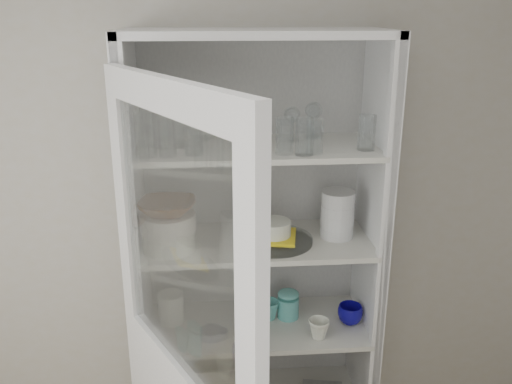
% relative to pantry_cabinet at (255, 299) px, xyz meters
% --- Properties ---
extents(wall_back, '(3.60, 0.02, 2.60)m').
position_rel_pantry_cabinet_xyz_m(wall_back, '(-0.20, 0.16, 0.36)').
color(wall_back, '#BAB7B3').
rests_on(wall_back, ground).
extents(pantry_cabinet, '(1.00, 0.45, 2.10)m').
position_rel_pantry_cabinet_xyz_m(pantry_cabinet, '(0.00, 0.00, 0.00)').
color(pantry_cabinet, silver).
rests_on(pantry_cabinet, floor).
extents(tumbler_0, '(0.10, 0.10, 0.16)m').
position_rel_pantry_cabinet_xyz_m(tumbler_0, '(-0.41, -0.20, 0.80)').
color(tumbler_0, silver).
rests_on(tumbler_0, shelf_glass).
extents(tumbler_1, '(0.09, 0.09, 0.13)m').
position_rel_pantry_cabinet_xyz_m(tumbler_1, '(-0.33, -0.20, 0.79)').
color(tumbler_1, silver).
rests_on(tumbler_1, shelf_glass).
extents(tumbler_2, '(0.07, 0.07, 0.14)m').
position_rel_pantry_cabinet_xyz_m(tumbler_2, '(-0.24, -0.19, 0.79)').
color(tumbler_2, silver).
rests_on(tumbler_2, shelf_glass).
extents(tumbler_3, '(0.09, 0.09, 0.13)m').
position_rel_pantry_cabinet_xyz_m(tumbler_3, '(0.09, -0.20, 0.79)').
color(tumbler_3, silver).
rests_on(tumbler_3, shelf_glass).
extents(tumbler_4, '(0.08, 0.08, 0.14)m').
position_rel_pantry_cabinet_xyz_m(tumbler_4, '(0.16, -0.23, 0.79)').
color(tumbler_4, silver).
rests_on(tumbler_4, shelf_glass).
extents(tumbler_5, '(0.07, 0.07, 0.13)m').
position_rel_pantry_cabinet_xyz_m(tumbler_5, '(0.20, -0.21, 0.79)').
color(tumbler_5, silver).
rests_on(tumbler_5, shelf_glass).
extents(tumbler_6, '(0.08, 0.08, 0.13)m').
position_rel_pantry_cabinet_xyz_m(tumbler_6, '(0.41, -0.17, 0.79)').
color(tumbler_6, silver).
rests_on(tumbler_6, shelf_glass).
extents(tumbler_7, '(0.10, 0.10, 0.15)m').
position_rel_pantry_cabinet_xyz_m(tumbler_7, '(-0.41, -0.04, 0.80)').
color(tumbler_7, silver).
rests_on(tumbler_7, shelf_glass).
extents(tumbler_8, '(0.08, 0.08, 0.13)m').
position_rel_pantry_cabinet_xyz_m(tumbler_8, '(-0.36, -0.07, 0.79)').
color(tumbler_8, silver).
rests_on(tumbler_8, shelf_glass).
extents(tumbler_9, '(0.08, 0.08, 0.13)m').
position_rel_pantry_cabinet_xyz_m(tumbler_9, '(-0.29, -0.07, 0.78)').
color(tumbler_9, silver).
rests_on(tumbler_9, shelf_glass).
extents(goblet_0, '(0.08, 0.08, 0.17)m').
position_rel_pantry_cabinet_xyz_m(goblet_0, '(-0.28, 0.01, 0.81)').
color(goblet_0, silver).
rests_on(goblet_0, shelf_glass).
extents(goblet_1, '(0.08, 0.08, 0.19)m').
position_rel_pantry_cabinet_xyz_m(goblet_1, '(-0.20, 0.06, 0.81)').
color(goblet_1, silver).
rests_on(goblet_1, shelf_glass).
extents(goblet_2, '(0.07, 0.07, 0.15)m').
position_rel_pantry_cabinet_xyz_m(goblet_2, '(0.15, 0.00, 0.80)').
color(goblet_2, silver).
rests_on(goblet_2, shelf_glass).
extents(goblet_3, '(0.07, 0.07, 0.16)m').
position_rel_pantry_cabinet_xyz_m(goblet_3, '(0.25, 0.05, 0.80)').
color(goblet_3, silver).
rests_on(goblet_3, shelf_glass).
extents(plate_stack_front, '(0.21, 0.21, 0.08)m').
position_rel_pantry_cabinet_xyz_m(plate_stack_front, '(-0.35, -0.14, 0.36)').
color(plate_stack_front, silver).
rests_on(plate_stack_front, shelf_plates).
extents(plate_stack_back, '(0.23, 0.23, 0.10)m').
position_rel_pantry_cabinet_xyz_m(plate_stack_back, '(-0.40, 0.05, 0.37)').
color(plate_stack_back, silver).
rests_on(plate_stack_back, shelf_plates).
extents(cream_bowl, '(0.28, 0.28, 0.07)m').
position_rel_pantry_cabinet_xyz_m(cream_bowl, '(-0.35, -0.14, 0.44)').
color(cream_bowl, silver).
rests_on(cream_bowl, plate_stack_front).
extents(terracotta_bowl, '(0.24, 0.24, 0.05)m').
position_rel_pantry_cabinet_xyz_m(terracotta_bowl, '(-0.35, -0.14, 0.50)').
color(terracotta_bowl, '#582D12').
rests_on(terracotta_bowl, cream_bowl).
extents(glass_platter, '(0.42, 0.42, 0.02)m').
position_rel_pantry_cabinet_xyz_m(glass_platter, '(0.07, -0.10, 0.33)').
color(glass_platter, silver).
rests_on(glass_platter, shelf_plates).
extents(yellow_trivet, '(0.21, 0.21, 0.01)m').
position_rel_pantry_cabinet_xyz_m(yellow_trivet, '(0.07, -0.10, 0.35)').
color(yellow_trivet, yellow).
rests_on(yellow_trivet, glass_platter).
extents(white_ramekin, '(0.15, 0.15, 0.06)m').
position_rel_pantry_cabinet_xyz_m(white_ramekin, '(0.07, -0.10, 0.38)').
color(white_ramekin, silver).
rests_on(white_ramekin, yellow_trivet).
extents(grey_bowl_stack, '(0.14, 0.14, 0.20)m').
position_rel_pantry_cabinet_xyz_m(grey_bowl_stack, '(0.34, -0.07, 0.42)').
color(grey_bowl_stack, silver).
rests_on(grey_bowl_stack, shelf_plates).
extents(mug_blue, '(0.12, 0.12, 0.09)m').
position_rel_pantry_cabinet_xyz_m(mug_blue, '(0.41, -0.10, -0.04)').
color(mug_blue, navy).
rests_on(mug_blue, shelf_mugs).
extents(mug_teal, '(0.12, 0.12, 0.09)m').
position_rel_pantry_cabinet_xyz_m(mug_teal, '(0.06, -0.04, -0.04)').
color(mug_teal, teal).
rests_on(mug_teal, shelf_mugs).
extents(mug_white, '(0.12, 0.12, 0.08)m').
position_rel_pantry_cabinet_xyz_m(mug_white, '(0.25, -0.20, -0.04)').
color(mug_white, silver).
rests_on(mug_white, shelf_mugs).
extents(teal_jar, '(0.10, 0.10, 0.11)m').
position_rel_pantry_cabinet_xyz_m(teal_jar, '(0.15, -0.03, -0.02)').
color(teal_jar, teal).
rests_on(teal_jar, shelf_mugs).
extents(measuring_cups, '(0.10, 0.10, 0.04)m').
position_rel_pantry_cabinet_xyz_m(measuring_cups, '(-0.20, -0.17, -0.06)').
color(measuring_cups, silver).
rests_on(measuring_cups, shelf_mugs).
extents(white_canister, '(0.15, 0.15, 0.13)m').
position_rel_pantry_cabinet_xyz_m(white_canister, '(-0.37, -0.03, -0.01)').
color(white_canister, silver).
rests_on(white_canister, shelf_mugs).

